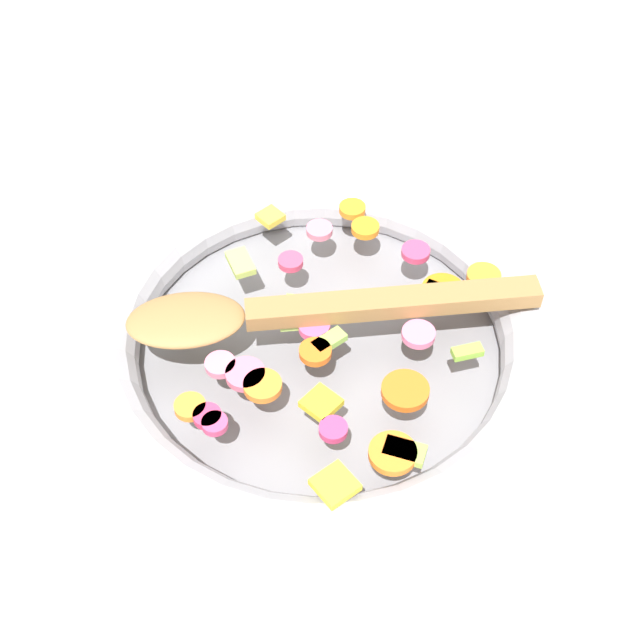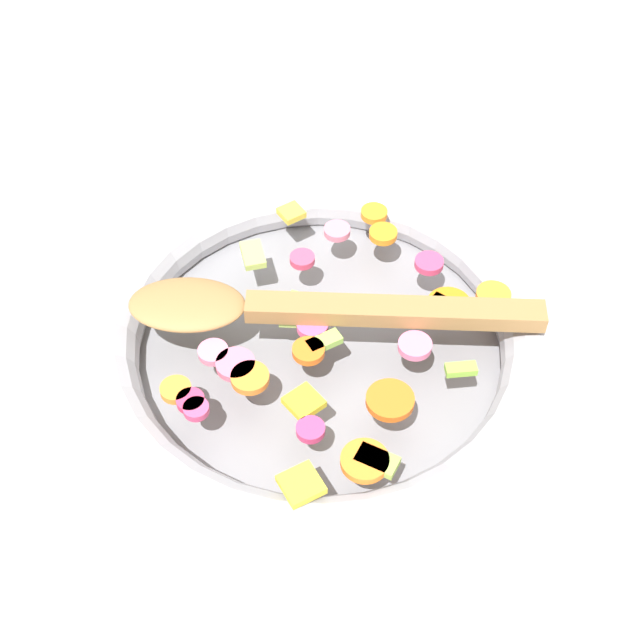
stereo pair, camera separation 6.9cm
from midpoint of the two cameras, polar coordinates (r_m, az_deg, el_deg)
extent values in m
plane|color=silver|center=(0.72, -2.71, -2.74)|extent=(4.00, 4.00, 0.00)
cylinder|color=slate|center=(0.72, -2.73, -2.44)|extent=(0.34, 0.34, 0.01)
torus|color=#9E9EA5|center=(0.71, -2.78, -1.49)|extent=(0.39, 0.39, 0.05)
cylinder|color=orange|center=(0.61, 1.45, -8.72)|extent=(0.04, 0.04, 0.01)
cylinder|color=orange|center=(0.77, -0.48, 6.99)|extent=(0.03, 0.03, 0.01)
cylinder|color=orange|center=(0.72, 7.77, 2.62)|extent=(0.04, 0.04, 0.01)
cylinder|color=orange|center=(0.64, -11.37, -5.65)|extent=(0.03, 0.03, 0.01)
cylinder|color=orange|center=(0.64, 2.43, -4.72)|extent=(0.05, 0.05, 0.01)
cylinder|color=orange|center=(0.70, 5.15, 1.70)|extent=(0.04, 0.04, 0.01)
cylinder|color=orange|center=(0.66, -3.26, -2.23)|extent=(0.03, 0.03, 0.01)
cylinder|color=orange|center=(0.75, 0.30, 5.77)|extent=(0.03, 0.03, 0.01)
cylinder|color=orange|center=(0.65, -6.74, -4.38)|extent=(0.04, 0.04, 0.01)
cube|color=#9FCE52|center=(0.70, 4.94, 1.56)|extent=(0.03, 0.02, 0.01)
cube|color=#92C34F|center=(0.67, -2.35, -1.53)|extent=(0.02, 0.03, 0.01)
cube|color=#8EAB46|center=(0.61, 2.22, -8.60)|extent=(0.03, 0.02, 0.01)
cube|color=#9AC447|center=(0.69, -4.36, 0.67)|extent=(0.02, 0.03, 0.01)
cube|color=#8BC23E|center=(0.67, 6.53, -2.21)|extent=(0.02, 0.02, 0.01)
cube|color=#BAD15D|center=(0.73, -7.81, 3.50)|extent=(0.03, 0.03, 0.01)
cube|color=#A8CF5E|center=(0.68, -4.88, -0.08)|extent=(0.02, 0.02, 0.01)
cube|color=#A4CE3A|center=(0.70, 3.73, 1.24)|extent=(0.03, 0.02, 0.01)
cube|color=#A7C94A|center=(0.70, -11.03, -0.03)|extent=(0.02, 0.03, 0.01)
cylinder|color=#D34270|center=(0.63, -9.87, -6.75)|extent=(0.02, 0.02, 0.01)
cylinder|color=#E54F83|center=(0.68, -3.47, -0.54)|extent=(0.03, 0.03, 0.01)
cylinder|color=pink|center=(0.67, 3.44, -1.09)|extent=(0.03, 0.03, 0.01)
cylinder|color=#D1386A|center=(0.62, -2.32, -7.21)|extent=(0.03, 0.03, 0.01)
cylinder|color=#DB728A|center=(0.75, -2.66, 5.63)|extent=(0.03, 0.03, 0.01)
cylinder|color=#DC4263|center=(0.73, -4.60, 3.60)|extent=(0.02, 0.02, 0.01)
cylinder|color=pink|center=(0.66, -9.36, -3.01)|extent=(0.02, 0.02, 0.01)
cylinder|color=#F16582|center=(0.65, -7.81, -3.64)|extent=(0.04, 0.04, 0.01)
cylinder|color=#D2355C|center=(0.64, -10.31, -6.27)|extent=(0.02, 0.02, 0.01)
cylinder|color=#D93D67|center=(0.73, 3.49, 4.22)|extent=(0.03, 0.03, 0.01)
cube|color=yellow|center=(0.77, -5.78, 6.45)|extent=(0.02, 0.02, 0.01)
cube|color=yellow|center=(0.60, -2.36, -10.70)|extent=(0.03, 0.03, 0.01)
cube|color=gold|center=(0.63, -3.03, -5.53)|extent=(0.03, 0.03, 0.01)
cube|color=olive|center=(0.68, 1.88, 0.94)|extent=(0.21, 0.13, 0.01)
ellipsoid|color=olive|center=(0.68, -11.46, -0.16)|extent=(0.11, 0.09, 0.01)
camera|label=1|loc=(0.03, -92.87, -3.32)|focal=50.00mm
camera|label=2|loc=(0.03, 87.13, 3.32)|focal=50.00mm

